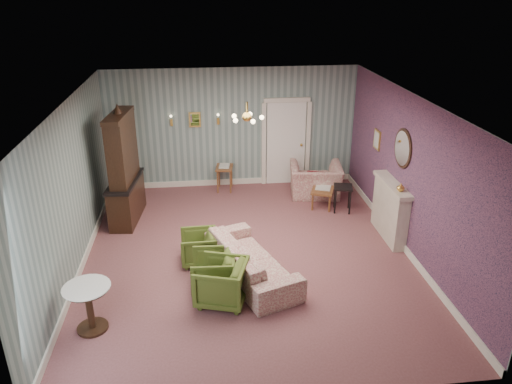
{
  "coord_description": "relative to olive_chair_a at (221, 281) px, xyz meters",
  "views": [
    {
      "loc": [
        -0.78,
        -7.97,
        4.76
      ],
      "look_at": [
        0.2,
        0.4,
        1.1
      ],
      "focal_mm": 34.52,
      "sensor_mm": 36.0,
      "label": 1
    }
  ],
  "objects": [
    {
      "name": "dresser",
      "position": [
        -1.84,
        3.21,
        0.84
      ],
      "size": [
        0.67,
        1.52,
        2.46
      ],
      "primitive_type": null,
      "rotation": [
        0.0,
        0.0,
        -0.11
      ],
      "color": "black",
      "rests_on": "floor"
    },
    {
      "name": "wall_left",
      "position": [
        -2.44,
        1.4,
        1.06
      ],
      "size": [
        0.0,
        7.0,
        7.0
      ],
      "primitive_type": "plane",
      "rotation": [
        1.57,
        0.0,
        1.57
      ],
      "color": "slate",
      "rests_on": "ground"
    },
    {
      "name": "olive_chair_a",
      "position": [
        0.0,
        0.0,
        0.0
      ],
      "size": [
        0.9,
        0.93,
        0.78
      ],
      "primitive_type": "imported",
      "rotation": [
        0.0,
        0.0,
        -1.87
      ],
      "color": "#4C5D20",
      "rests_on": "floor"
    },
    {
      "name": "ceiling",
      "position": [
        0.56,
        1.4,
        2.51
      ],
      "size": [
        7.0,
        7.0,
        0.0
      ],
      "primitive_type": "plane",
      "rotation": [
        3.14,
        0.0,
        0.0
      ],
      "color": "white",
      "rests_on": "ground"
    },
    {
      "name": "door",
      "position": [
        1.86,
        4.86,
        0.69
      ],
      "size": [
        1.12,
        0.12,
        2.16
      ],
      "primitive_type": null,
      "color": "white",
      "rests_on": "floor"
    },
    {
      "name": "sofa_chintz",
      "position": [
        0.55,
        0.68,
        0.05
      ],
      "size": [
        1.38,
        2.32,
        0.87
      ],
      "primitive_type": "imported",
      "rotation": [
        0.0,
        0.0,
        1.92
      ],
      "color": "#903A42",
      "rests_on": "floor"
    },
    {
      "name": "wall_front",
      "position": [
        0.56,
        -2.1,
        1.06
      ],
      "size": [
        6.0,
        0.0,
        6.0
      ],
      "primitive_type": "plane",
      "rotation": [
        -1.57,
        0.0,
        0.0
      ],
      "color": "slate",
      "rests_on": "ground"
    },
    {
      "name": "olive_chair_c",
      "position": [
        -0.34,
        1.25,
        -0.06
      ],
      "size": [
        0.61,
        0.65,
        0.66
      ],
      "primitive_type": "imported",
      "rotation": [
        0.0,
        0.0,
        -1.55
      ],
      "color": "#4C5D20",
      "rests_on": "floor"
    },
    {
      "name": "wall_right",
      "position": [
        3.56,
        1.4,
        1.06
      ],
      "size": [
        0.0,
        7.0,
        7.0
      ],
      "primitive_type": "plane",
      "rotation": [
        1.57,
        0.0,
        -1.57
      ],
      "color": "slate",
      "rests_on": "ground"
    },
    {
      "name": "gilt_mirror_back",
      "position": [
        -0.34,
        4.86,
        1.31
      ],
      "size": [
        0.28,
        0.06,
        0.36
      ],
      "primitive_type": null,
      "color": "gold",
      "rests_on": "wall_back"
    },
    {
      "name": "wall_right_floral",
      "position": [
        3.55,
        1.4,
        1.06
      ],
      "size": [
        0.0,
        7.0,
        7.0
      ],
      "primitive_type": "plane",
      "rotation": [
        1.57,
        0.0,
        -1.57
      ],
      "color": "#A3516C",
      "rests_on": "ground"
    },
    {
      "name": "fireplace",
      "position": [
        3.42,
        1.8,
        0.19
      ],
      "size": [
        0.3,
        1.4,
        1.16
      ],
      "primitive_type": null,
      "color": "beige",
      "rests_on": "floor"
    },
    {
      "name": "olive_chair_b",
      "position": [
        -0.12,
        0.37,
        -0.03
      ],
      "size": [
        0.69,
        0.74,
        0.72
      ],
      "primitive_type": "imported",
      "rotation": [
        0.0,
        0.0,
        -1.63
      ],
      "color": "#4C5D20",
      "rests_on": "floor"
    },
    {
      "name": "oval_mirror",
      "position": [
        3.52,
        1.8,
        1.46
      ],
      "size": [
        0.04,
        0.76,
        0.84
      ],
      "primitive_type": null,
      "color": "white",
      "rests_on": "wall_right"
    },
    {
      "name": "chandelier",
      "position": [
        0.56,
        1.4,
        2.24
      ],
      "size": [
        0.56,
        0.56,
        0.36
      ],
      "primitive_type": null,
      "color": "gold",
      "rests_on": "ceiling"
    },
    {
      "name": "coffee_table",
      "position": [
        2.49,
        3.43,
        -0.17
      ],
      "size": [
        0.74,
        0.96,
        0.43
      ],
      "primitive_type": null,
      "rotation": [
        0.0,
        0.0,
        -0.35
      ],
      "color": "brown",
      "rests_on": "floor"
    },
    {
      "name": "floor",
      "position": [
        0.56,
        1.4,
        -0.39
      ],
      "size": [
        7.0,
        7.0,
        0.0
      ],
      "primitive_type": "plane",
      "color": "brown",
      "rests_on": "ground"
    },
    {
      "name": "mantel_vase",
      "position": [
        3.4,
        1.4,
        0.84
      ],
      "size": [
        0.15,
        0.15,
        0.15
      ],
      "primitive_type": "imported",
      "color": "gold",
      "rests_on": "fireplace"
    },
    {
      "name": "framed_print",
      "position": [
        3.53,
        3.15,
        1.21
      ],
      "size": [
        0.04,
        0.34,
        0.42
      ],
      "primitive_type": null,
      "color": "gold",
      "rests_on": "wall_right"
    },
    {
      "name": "nesting_table",
      "position": [
        0.32,
        4.55,
        -0.06
      ],
      "size": [
        0.46,
        0.56,
        0.66
      ],
      "primitive_type": null,
      "rotation": [
        0.0,
        0.0,
        -0.14
      ],
      "color": "brown",
      "rests_on": "floor"
    },
    {
      "name": "sconce_left",
      "position": [
        -0.89,
        4.84,
        1.31
      ],
      "size": [
        0.16,
        0.12,
        0.3
      ],
      "primitive_type": null,
      "color": "gold",
      "rests_on": "wall_back"
    },
    {
      "name": "pedestal_table",
      "position": [
        -1.94,
        -0.46,
        -0.02
      ],
      "size": [
        0.71,
        0.71,
        0.74
      ],
      "primitive_type": null,
      "rotation": [
        0.0,
        0.0,
        0.04
      ],
      "color": "black",
      "rests_on": "floor"
    },
    {
      "name": "side_table_black",
      "position": [
        2.83,
        3.04,
        -0.09
      ],
      "size": [
        0.48,
        0.48,
        0.6
      ],
      "primitive_type": null,
      "rotation": [
        0.0,
        0.0,
        -0.24
      ],
      "color": "black",
      "rests_on": "floor"
    },
    {
      "name": "wall_back",
      "position": [
        0.56,
        4.9,
        1.06
      ],
      "size": [
        6.0,
        0.0,
        6.0
      ],
      "primitive_type": "plane",
      "rotation": [
        1.57,
        0.0,
        0.0
      ],
      "color": "slate",
      "rests_on": "ground"
    },
    {
      "name": "burgundy_cushion",
      "position": [
        2.38,
        3.8,
        0.09
      ],
      "size": [
        0.41,
        0.28,
        0.39
      ],
      "primitive_type": "cube",
      "rotation": [
        0.17,
        0.0,
        -0.35
      ],
      "color": "maroon",
      "rests_on": "wingback_chair"
    },
    {
      "name": "sconce_right",
      "position": [
        0.21,
        4.84,
        1.31
      ],
      "size": [
        0.16,
        0.12,
        0.3
      ],
      "primitive_type": null,
      "color": "gold",
      "rests_on": "wall_back"
    },
    {
      "name": "wingback_chair",
      "position": [
        2.43,
        3.95,
        0.13
      ],
      "size": [
        1.27,
        0.91,
        1.03
      ],
      "primitive_type": "imported",
      "rotation": [
        0.0,
        0.0,
        3.01
      ],
      "color": "#903A42",
      "rests_on": "floor"
    }
  ]
}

